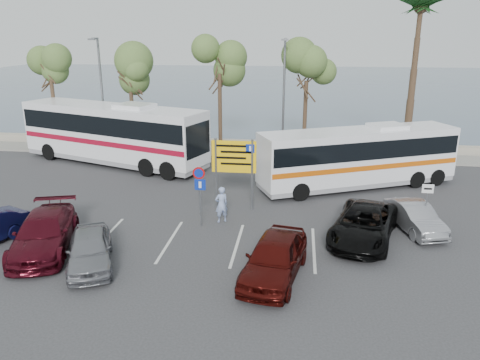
# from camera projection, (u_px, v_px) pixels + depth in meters

# --- Properties ---
(ground) EXTENTS (120.00, 120.00, 0.00)m
(ground) POSITION_uv_depth(u_px,v_px,m) (202.00, 233.00, 20.79)
(ground) COLOR #302F32
(ground) RESTS_ON ground
(kerb_strip) EXTENTS (44.00, 2.40, 0.15)m
(kerb_strip) POSITION_uv_depth(u_px,v_px,m) (241.00, 154.00, 34.00)
(kerb_strip) COLOR gray
(kerb_strip) RESTS_ON ground
(seawall) EXTENTS (48.00, 0.80, 0.60)m
(seawall) POSITION_uv_depth(u_px,v_px,m) (244.00, 144.00, 35.83)
(seawall) COLOR #9D947E
(seawall) RESTS_ON ground
(sea) EXTENTS (140.00, 140.00, 0.00)m
(sea) POSITION_uv_depth(u_px,v_px,m) (275.00, 85.00, 77.51)
(sea) COLOR #465671
(sea) RESTS_ON ground
(tree_far_left) EXTENTS (3.20, 3.20, 7.60)m
(tree_far_left) POSITION_uv_depth(u_px,v_px,m) (49.00, 64.00, 33.78)
(tree_far_left) COLOR #382619
(tree_far_left) RESTS_ON kerb_strip
(tree_left) EXTENTS (3.20, 3.20, 7.20)m
(tree_left) POSITION_uv_depth(u_px,v_px,m) (129.00, 69.00, 33.16)
(tree_left) COLOR #382619
(tree_left) RESTS_ON kerb_strip
(tree_mid) EXTENTS (3.20, 3.20, 8.00)m
(tree_mid) POSITION_uv_depth(u_px,v_px,m) (219.00, 60.00, 32.19)
(tree_mid) COLOR #382619
(tree_mid) RESTS_ON kerb_strip
(tree_right) EXTENTS (3.20, 3.20, 7.40)m
(tree_right) POSITION_uv_depth(u_px,v_px,m) (307.00, 68.00, 31.62)
(tree_right) COLOR #382619
(tree_right) RESTS_ON kerb_strip
(palm_tree) EXTENTS (4.80, 4.80, 11.20)m
(palm_tree) POSITION_uv_depth(u_px,v_px,m) (421.00, 10.00, 29.66)
(palm_tree) COLOR #382619
(palm_tree) RESTS_ON kerb_strip
(street_lamp_left) EXTENTS (0.45, 1.15, 8.01)m
(street_lamp_left) POSITION_uv_depth(u_px,v_px,m) (101.00, 89.00, 33.37)
(street_lamp_left) COLOR slate
(street_lamp_left) RESTS_ON kerb_strip
(street_lamp_right) EXTENTS (0.45, 1.15, 8.01)m
(street_lamp_right) POSITION_uv_depth(u_px,v_px,m) (284.00, 92.00, 31.82)
(street_lamp_right) COLOR slate
(street_lamp_right) RESTS_ON kerb_strip
(direction_sign) EXTENTS (2.20, 0.12, 3.60)m
(direction_sign) POSITION_uv_depth(u_px,v_px,m) (234.00, 162.00, 22.96)
(direction_sign) COLOR slate
(direction_sign) RESTS_ON ground
(sign_no_stop) EXTENTS (0.60, 0.08, 2.35)m
(sign_no_stop) POSITION_uv_depth(u_px,v_px,m) (199.00, 182.00, 22.64)
(sign_no_stop) COLOR slate
(sign_no_stop) RESTS_ON ground
(sign_parking) EXTENTS (0.50, 0.07, 2.25)m
(sign_parking) POSITION_uv_depth(u_px,v_px,m) (200.00, 196.00, 21.12)
(sign_parking) COLOR slate
(sign_parking) RESTS_ON ground
(sign_taxi) EXTENTS (0.50, 0.07, 2.20)m
(sign_taxi) POSITION_uv_depth(u_px,v_px,m) (426.00, 201.00, 20.60)
(sign_taxi) COLOR slate
(sign_taxi) RESTS_ON ground
(lane_markings) EXTENTS (12.02, 4.20, 0.01)m
(lane_markings) POSITION_uv_depth(u_px,v_px,m) (171.00, 241.00, 19.98)
(lane_markings) COLOR silver
(lane_markings) RESTS_ON ground
(coach_bus_left) EXTENTS (13.59, 7.30, 4.18)m
(coach_bus_left) POSITION_uv_depth(u_px,v_px,m) (113.00, 136.00, 31.11)
(coach_bus_left) COLOR white
(coach_bus_left) RESTS_ON ground
(coach_bus_right) EXTENTS (11.43, 6.97, 3.57)m
(coach_bus_right) POSITION_uv_depth(u_px,v_px,m) (358.00, 159.00, 26.42)
(coach_bus_right) COLOR white
(coach_bus_right) RESTS_ON ground
(car_silver_a) EXTENTS (3.02, 4.31, 1.36)m
(car_silver_a) POSITION_uv_depth(u_px,v_px,m) (90.00, 249.00, 17.71)
(car_silver_a) COLOR gray
(car_silver_a) RESTS_ON ground
(car_maroon) EXTENTS (3.48, 5.56, 1.50)m
(car_maroon) POSITION_uv_depth(u_px,v_px,m) (44.00, 233.00, 18.95)
(car_maroon) COLOR #480C17
(car_maroon) RESTS_ON ground
(car_red) EXTENTS (2.67, 4.84, 1.56)m
(car_red) POSITION_uv_depth(u_px,v_px,m) (274.00, 258.00, 16.84)
(car_red) COLOR #410C09
(car_red) RESTS_ON ground
(suv_black) EXTENTS (3.74, 5.62, 1.43)m
(suv_black) POSITION_uv_depth(u_px,v_px,m) (364.00, 224.00, 19.90)
(suv_black) COLOR black
(suv_black) RESTS_ON ground
(car_silver_b) EXTENTS (2.32, 4.01, 1.25)m
(car_silver_b) POSITION_uv_depth(u_px,v_px,m) (415.00, 217.00, 20.90)
(car_silver_b) COLOR gray
(car_silver_b) RESTS_ON ground
(pedestrian_near) EXTENTS (0.75, 0.68, 1.73)m
(pedestrian_near) POSITION_uv_depth(u_px,v_px,m) (221.00, 204.00, 21.77)
(pedestrian_near) COLOR #8EA2CF
(pedestrian_near) RESTS_ON ground
(pedestrian_far) EXTENTS (1.06, 1.19, 2.02)m
(pedestrian_far) POSITION_uv_depth(u_px,v_px,m) (290.00, 173.00, 26.19)
(pedestrian_far) COLOR #2E3145
(pedestrian_far) RESTS_ON ground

